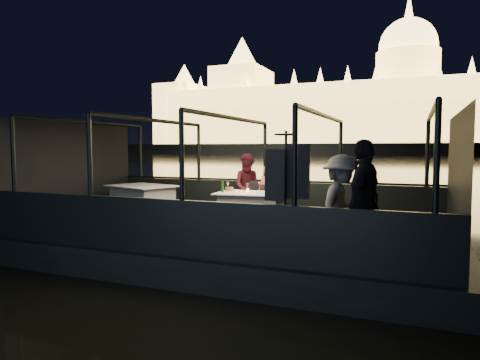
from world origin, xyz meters
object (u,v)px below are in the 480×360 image
at_px(person_woman_coral, 268,190).
at_px(passenger_stripe, 341,204).
at_px(chair_port_left, 248,202).
at_px(chair_port_right, 265,205).
at_px(dining_table_aft, 143,204).
at_px(coat_stand, 285,202).
at_px(wine_bottle, 222,185).
at_px(person_man_maroon, 249,189).
at_px(passenger_dark, 364,208).
at_px(dining_table_central, 251,210).

bearing_deg(person_woman_coral, passenger_stripe, -54.01).
bearing_deg(chair_port_left, person_woman_coral, 8.38).
bearing_deg(chair_port_right, dining_table_aft, -159.64).
bearing_deg(person_woman_coral, coat_stand, -68.54).
distance_m(chair_port_right, passenger_stripe, 3.10).
relative_size(person_woman_coral, wine_bottle, 4.84).
height_order(chair_port_left, person_man_maroon, person_man_maroon).
bearing_deg(coat_stand, person_man_maroon, 119.39).
distance_m(chair_port_left, wine_bottle, 1.04).
bearing_deg(chair_port_left, wine_bottle, -114.18).
bearing_deg(passenger_dark, passenger_stripe, -115.68).
height_order(dining_table_aft, passenger_dark, passenger_dark).
relative_size(dining_table_aft, wine_bottle, 5.71).
relative_size(dining_table_aft, chair_port_left, 1.69).
distance_m(dining_table_central, chair_port_right, 0.48).
relative_size(passenger_stripe, wine_bottle, 5.90).
xyz_separation_m(coat_stand, passenger_dark, (1.12, 0.18, -0.05)).
distance_m(dining_table_aft, coat_stand, 4.85).
height_order(chair_port_right, wine_bottle, wine_bottle).
xyz_separation_m(person_woman_coral, person_man_maroon, (-0.49, 0.04, 0.00)).
distance_m(dining_table_aft, person_man_maroon, 2.57).
relative_size(dining_table_aft, passenger_stripe, 0.97).
bearing_deg(passenger_stripe, dining_table_central, 57.03).
bearing_deg(passenger_stripe, person_woman_coral, 44.81).
xyz_separation_m(dining_table_aft, person_woman_coral, (2.86, 0.88, 0.36)).
height_order(person_woman_coral, wine_bottle, person_woman_coral).
bearing_deg(person_man_maroon, chair_port_right, -59.60).
xyz_separation_m(chair_port_left, coat_stand, (1.79, -3.08, 0.45)).
distance_m(dining_table_central, coat_stand, 2.78).
relative_size(chair_port_left, chair_port_right, 1.07).
height_order(person_man_maroon, passenger_stripe, passenger_stripe).
bearing_deg(chair_port_left, person_man_maroon, 95.07).
xyz_separation_m(passenger_stripe, wine_bottle, (-2.78, 1.72, 0.06)).
bearing_deg(dining_table_aft, wine_bottle, -4.46).
bearing_deg(wine_bottle, coat_stand, -47.00).
bearing_deg(dining_table_central, dining_table_aft, 179.56).
bearing_deg(person_woman_coral, chair_port_right, -80.85).
distance_m(coat_stand, person_man_maroon, 3.75).
relative_size(dining_table_aft, passenger_dark, 0.85).
distance_m(chair_port_right, coat_stand, 3.09).
bearing_deg(chair_port_right, chair_port_left, 161.71).
distance_m(chair_port_left, person_woman_coral, 0.55).
height_order(person_woman_coral, passenger_dark, passenger_dark).
height_order(person_man_maroon, passenger_dark, passenger_dark).
xyz_separation_m(chair_port_right, coat_stand, (1.27, -2.78, 0.45)).
relative_size(person_woman_coral, passenger_stripe, 0.82).
relative_size(chair_port_left, passenger_stripe, 0.57).
xyz_separation_m(dining_table_central, passenger_dark, (2.55, -2.15, 0.47)).
relative_size(dining_table_aft, person_man_maroon, 0.99).
bearing_deg(passenger_stripe, dining_table_aft, 76.72).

